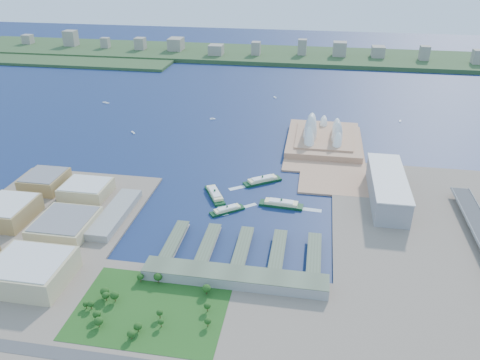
% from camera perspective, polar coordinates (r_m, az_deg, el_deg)
% --- Properties ---
extents(ground, '(3000.00, 3000.00, 0.00)m').
position_cam_1_polar(ground, '(628.16, 0.18, -4.65)').
color(ground, '#0E1944').
rests_on(ground, ground).
extents(west_land, '(220.00, 390.00, 3.00)m').
position_cam_1_polar(west_land, '(632.67, -24.67, -7.05)').
color(west_land, '#796A5D').
rests_on(west_land, ground).
extents(south_land, '(720.00, 180.00, 3.00)m').
position_cam_1_polar(south_land, '(465.26, -4.30, -18.03)').
color(south_land, '#796A5D').
rests_on(south_land, ground).
extents(east_land, '(240.00, 500.00, 3.00)m').
position_cam_1_polar(east_land, '(599.17, 22.87, -8.68)').
color(east_land, '#796A5D').
rests_on(east_land, ground).
extents(peninsula, '(135.00, 220.00, 3.00)m').
position_cam_1_polar(peninsula, '(853.14, 10.26, 3.97)').
color(peninsula, tan).
rests_on(peninsula, ground).
extents(far_shore, '(2200.00, 260.00, 12.00)m').
position_cam_1_polar(far_shore, '(1543.85, 6.40, 14.83)').
color(far_shore, '#2D4926').
rests_on(far_shore, ground).
extents(opera_house, '(134.00, 180.00, 58.00)m').
position_cam_1_polar(opera_house, '(860.50, 10.27, 6.37)').
color(opera_house, white).
rests_on(opera_house, peninsula).
extents(toaster_building, '(45.00, 155.00, 35.00)m').
position_cam_1_polar(toaster_building, '(689.94, 17.52, -0.96)').
color(toaster_building, gray).
rests_on(toaster_building, east_land).
extents(west_buildings, '(200.00, 280.00, 27.00)m').
position_cam_1_polar(west_buildings, '(649.12, -23.32, -4.29)').
color(west_buildings, olive).
rests_on(west_buildings, west_land).
extents(ferry_wharves, '(184.00, 90.00, 9.30)m').
position_cam_1_polar(ferry_wharves, '(562.04, 0.33, -8.34)').
color(ferry_wharves, '#4B5842').
rests_on(ferry_wharves, ground).
extents(terminal_building, '(200.00, 28.00, 12.00)m').
position_cam_1_polar(terminal_building, '(512.17, -0.67, -11.80)').
color(terminal_building, gray).
rests_on(terminal_building, south_land).
extents(park, '(150.00, 110.00, 16.00)m').
position_cam_1_polar(park, '(487.31, -10.87, -14.49)').
color(park, '#194714').
rests_on(park, south_land).
extents(far_skyline, '(1900.00, 140.00, 55.00)m').
position_cam_1_polar(far_skyline, '(1517.55, 6.41, 15.91)').
color(far_skyline, gray).
rests_on(far_skyline, far_shore).
extents(ferry_a, '(41.51, 60.21, 11.35)m').
position_cam_1_polar(ferry_a, '(677.65, -3.10, -1.58)').
color(ferry_a, '#0E3819').
rests_on(ferry_a, ground).
extents(ferry_b, '(58.36, 46.72, 11.39)m').
position_cam_1_polar(ferry_b, '(716.44, 2.76, 0.11)').
color(ferry_b, '#0E3819').
rests_on(ferry_b, ground).
extents(ferry_c, '(46.62, 39.89, 9.30)m').
position_cam_1_polar(ferry_c, '(640.07, -1.58, -3.52)').
color(ferry_c, '#0E3819').
rests_on(ferry_c, ground).
extents(ferry_d, '(61.88, 20.02, 11.51)m').
position_cam_1_polar(ferry_d, '(654.83, 5.05, -2.75)').
color(ferry_d, '#0E3819').
rests_on(ferry_d, ground).
extents(boat_a, '(11.49, 12.24, 2.59)m').
position_cam_1_polar(boat_a, '(930.01, -12.91, 5.68)').
color(boat_a, white).
rests_on(boat_a, ground).
extents(boat_b, '(11.65, 6.05, 2.99)m').
position_cam_1_polar(boat_b, '(980.86, -3.36, 7.47)').
color(boat_b, white).
rests_on(boat_b, ground).
extents(boat_c, '(4.73, 11.55, 2.52)m').
position_cam_1_polar(boat_c, '(1020.79, 18.93, 6.81)').
color(boat_c, white).
rests_on(boat_c, ground).
extents(boat_d, '(17.55, 9.44, 2.92)m').
position_cam_1_polar(boat_d, '(1124.98, -16.02, 9.06)').
color(boat_d, white).
rests_on(boat_d, ground).
extents(boat_e, '(8.25, 12.71, 2.98)m').
position_cam_1_polar(boat_e, '(1123.79, 4.28, 10.02)').
color(boat_e, white).
rests_on(boat_e, ground).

